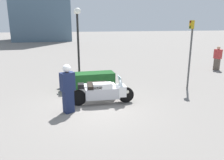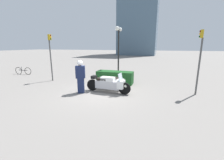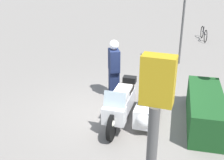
{
  "view_description": "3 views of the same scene",
  "coord_description": "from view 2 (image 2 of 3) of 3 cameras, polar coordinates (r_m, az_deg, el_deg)",
  "views": [
    {
      "loc": [
        -1.18,
        -8.22,
        3.28
      ],
      "look_at": [
        0.89,
        0.07,
        1.05
      ],
      "focal_mm": 35.0,
      "sensor_mm": 36.0,
      "label": 1
    },
    {
      "loc": [
        3.33,
        -7.55,
        2.63
      ],
      "look_at": [
        0.93,
        -0.24,
        0.86
      ],
      "focal_mm": 24.0,
      "sensor_mm": 36.0,
      "label": 2
    },
    {
      "loc": [
        7.2,
        1.48,
        4.06
      ],
      "look_at": [
        0.23,
        -0.13,
        1.02
      ],
      "focal_mm": 45.0,
      "sensor_mm": 36.0,
      "label": 3
    }
  ],
  "objects": [
    {
      "name": "traffic_light_near",
      "position": [
        9.14,
        30.49,
        8.78
      ],
      "size": [
        0.23,
        0.27,
        3.42
      ],
      "rotation": [
        0.0,
        0.0,
        3.02
      ],
      "color": "#4C4C4C",
      "rests_on": "ground"
    },
    {
      "name": "hedge_bush_curbside",
      "position": [
        10.66,
        1.08,
        1.04
      ],
      "size": [
        2.57,
        0.86,
        0.86
      ],
      "primitive_type": "cube",
      "color": "#19471E",
      "rests_on": "ground"
    },
    {
      "name": "office_building_main",
      "position": [
        48.06,
        10.39,
        23.88
      ],
      "size": [
        10.43,
        12.02,
        23.8
      ],
      "primitive_type": "cube",
      "color": "slate",
      "rests_on": "ground"
    },
    {
      "name": "police_motorcycle",
      "position": [
        8.87,
        -0.45,
        -1.14
      ],
      "size": [
        2.68,
        1.39,
        1.16
      ],
      "rotation": [
        0.0,
        0.0,
        -0.06
      ],
      "color": "black",
      "rests_on": "ground"
    },
    {
      "name": "ground_plane",
      "position": [
        8.66,
        -5.39,
        -4.78
      ],
      "size": [
        160.0,
        160.0,
        0.0
      ],
      "primitive_type": "plane",
      "color": "slate"
    },
    {
      "name": "traffic_light_far",
      "position": [
        12.15,
        -22.4,
        10.21
      ],
      "size": [
        0.22,
        0.28,
        3.43
      ],
      "rotation": [
        0.0,
        0.0,
        0.16
      ],
      "color": "#4C4C4C",
      "rests_on": "ground"
    },
    {
      "name": "bicycle_parked",
      "position": [
        16.32,
        -30.75,
        3.02
      ],
      "size": [
        1.68,
        0.24,
        0.73
      ],
      "rotation": [
        0.0,
        0.0,
        0.12
      ],
      "color": "black",
      "rests_on": "ground"
    },
    {
      "name": "twin_lamp_post",
      "position": [
        12.34,
        2.52,
        14.86
      ],
      "size": [
        0.32,
        1.15,
        4.07
      ],
      "color": "black",
      "rests_on": "ground"
    },
    {
      "name": "officer_rider",
      "position": [
        8.54,
        -11.9,
        1.51
      ],
      "size": [
        0.58,
        0.48,
        1.85
      ],
      "rotation": [
        0.0,
        0.0,
        -1.17
      ],
      "color": "#192347",
      "rests_on": "ground"
    }
  ]
}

